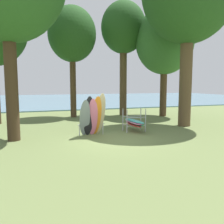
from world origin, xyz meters
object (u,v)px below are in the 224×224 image
at_px(tree_far_left_back, 123,29).
at_px(leaning_board_pile, 93,116).
at_px(tree_mid_behind, 165,41).
at_px(board_storage_rack, 134,122).
at_px(tree_deep_back, 72,35).

bearing_deg(tree_far_left_back, leaning_board_pile, -121.96).
bearing_deg(tree_far_left_back, tree_mid_behind, -29.94).
height_order(tree_mid_behind, leaning_board_pile, tree_mid_behind).
relative_size(tree_mid_behind, board_storage_rack, 4.06).
bearing_deg(tree_deep_back, board_storage_rack, -72.60).
distance_m(tree_mid_behind, board_storage_rack, 8.84).
bearing_deg(leaning_board_pile, board_storage_rack, 11.01).
bearing_deg(tree_deep_back, tree_far_left_back, -3.13).
bearing_deg(leaning_board_pile, tree_mid_behind, 36.99).
bearing_deg(tree_far_left_back, board_storage_rack, -106.59).
bearing_deg(tree_far_left_back, tree_deep_back, 176.87).
xyz_separation_m(leaning_board_pile, board_storage_rack, (2.47, 0.48, -0.50)).
height_order(tree_deep_back, board_storage_rack, tree_deep_back).
xyz_separation_m(tree_far_left_back, tree_deep_back, (-4.14, 0.23, -0.68)).
distance_m(tree_mid_behind, tree_deep_back, 7.24).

